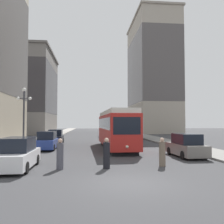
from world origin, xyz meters
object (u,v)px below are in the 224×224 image
at_px(streetcar, 116,128).
at_px(pedestrian_crossing_near, 60,155).
at_px(parked_car_right_far, 186,146).
at_px(lamp_post_left_near, 24,109).
at_px(transit_bus, 128,127).
at_px(parked_car_left_near, 56,137).
at_px(pedestrian_crossing_far, 162,153).
at_px(parked_car_left_far, 17,154).
at_px(parked_car_left_mid, 47,141).
at_px(pedestrian_on_sidewalk, 106,154).

distance_m(streetcar, pedestrian_crossing_near, 11.86).
relative_size(parked_car_right_far, lamp_post_left_near, 0.77).
bearing_deg(transit_bus, parked_car_right_far, -88.74).
distance_m(parked_car_left_near, lamp_post_left_near, 8.69).
relative_size(transit_bus, pedestrian_crossing_far, 6.46).
relative_size(parked_car_left_far, pedestrian_crossing_near, 2.60).
height_order(parked_car_left_near, pedestrian_crossing_near, parked_car_left_near).
relative_size(streetcar, parked_car_right_far, 2.85).
bearing_deg(parked_car_left_mid, pedestrian_on_sidewalk, -63.62).
distance_m(transit_bus, parked_car_right_far, 22.22).
bearing_deg(transit_bus, pedestrian_on_sidewalk, -103.32).
relative_size(parked_car_left_mid, parked_car_left_far, 0.93).
xyz_separation_m(parked_car_left_near, pedestrian_on_sidewalk, (5.18, -16.88, -0.01)).
distance_m(parked_car_left_far, lamp_post_left_near, 9.33).
distance_m(transit_bus, parked_car_left_near, 14.45).
bearing_deg(parked_car_left_near, transit_bus, 38.61).
relative_size(transit_bus, pedestrian_crossing_near, 6.38).
relative_size(parked_car_right_far, pedestrian_crossing_near, 2.52).
bearing_deg(streetcar, parked_car_left_mid, -178.29).
height_order(pedestrian_crossing_near, lamp_post_left_near, lamp_post_left_near).
bearing_deg(pedestrian_crossing_far, pedestrian_on_sidewalk, -75.09).
height_order(parked_car_left_near, parked_car_left_mid, same).
height_order(pedestrian_crossing_far, pedestrian_on_sidewalk, pedestrian_on_sidewalk).
bearing_deg(pedestrian_on_sidewalk, parked_car_left_far, -5.33).
xyz_separation_m(transit_bus, pedestrian_crossing_far, (-2.18, -25.93, -1.13)).
height_order(parked_car_left_mid, pedestrian_crossing_near, parked_car_left_mid).
distance_m(parked_car_left_mid, parked_car_left_far, 10.10).
xyz_separation_m(parked_car_left_near, parked_car_right_far, (11.79, -12.69, -0.00)).
distance_m(pedestrian_crossing_far, pedestrian_on_sidewalk, 3.52).
relative_size(transit_bus, parked_car_right_far, 2.53).
bearing_deg(parked_car_left_far, lamp_post_left_near, 101.90).
xyz_separation_m(transit_bus, pedestrian_on_sidewalk, (-5.67, -26.36, -1.11)).
xyz_separation_m(parked_car_left_far, pedestrian_on_sidewalk, (5.18, -0.39, -0.01)).
bearing_deg(pedestrian_on_sidewalk, lamp_post_left_near, -52.75).
bearing_deg(parked_car_left_near, parked_car_left_far, -92.53).
relative_size(transit_bus, pedestrian_on_sidewalk, 6.33).
bearing_deg(parked_car_left_far, parked_car_left_near, 89.44).
bearing_deg(parked_car_left_far, pedestrian_crossing_far, -0.32).
height_order(parked_car_left_near, lamp_post_left_near, lamp_post_left_near).
xyz_separation_m(parked_car_left_near, pedestrian_crossing_far, (8.67, -16.45, -0.03)).
xyz_separation_m(parked_car_right_far, lamp_post_left_near, (-13.69, 4.79, 3.10)).
distance_m(transit_bus, pedestrian_on_sidewalk, 26.99).
distance_m(parked_car_right_far, lamp_post_left_near, 14.83).
xyz_separation_m(parked_car_left_mid, lamp_post_left_near, (-1.90, -1.51, 3.10)).
bearing_deg(pedestrian_crossing_near, parked_car_left_far, -95.23).
distance_m(parked_car_left_far, pedestrian_crossing_near, 2.52).
bearing_deg(pedestrian_crossing_near, lamp_post_left_near, -149.98).
bearing_deg(parked_car_left_far, transit_bus, 66.75).
distance_m(parked_car_left_far, pedestrian_on_sidewalk, 5.19).
bearing_deg(pedestrian_on_sidewalk, transit_bus, -103.12).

